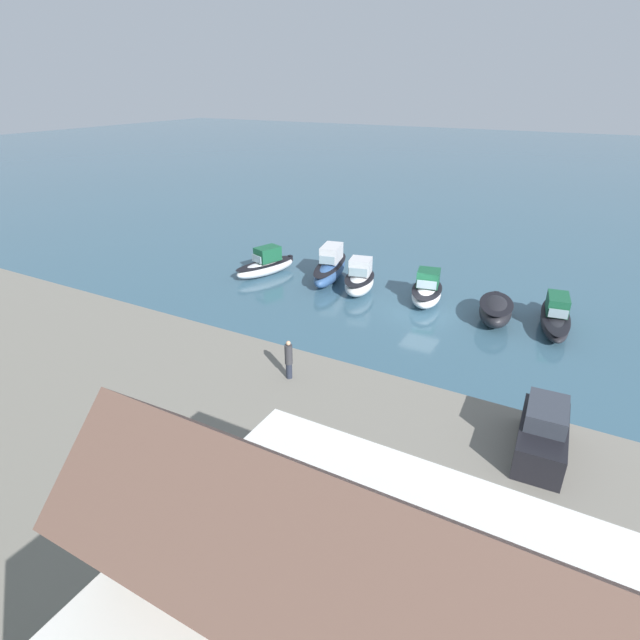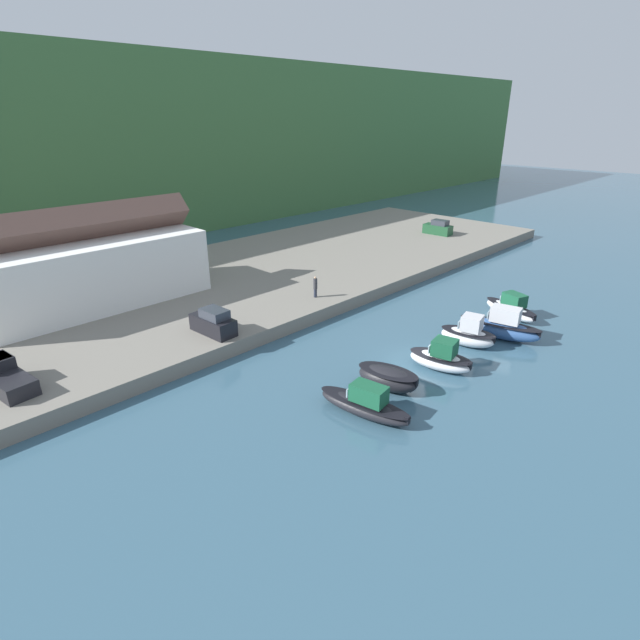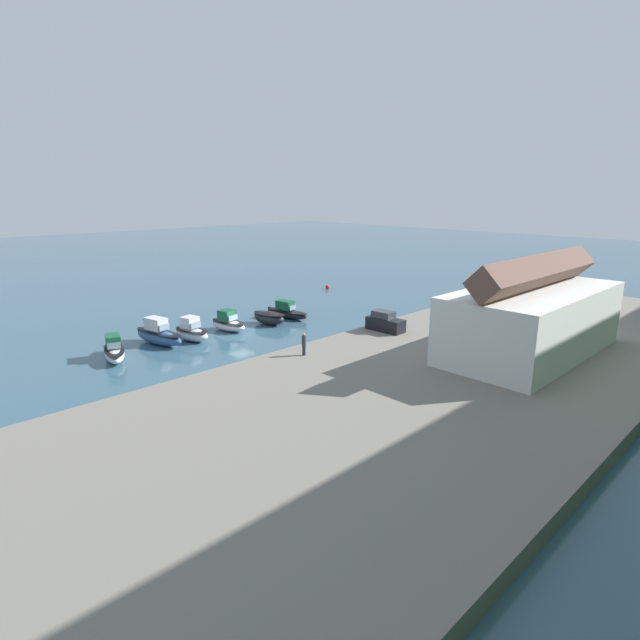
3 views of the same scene
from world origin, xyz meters
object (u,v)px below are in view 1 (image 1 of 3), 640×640
at_px(moored_boat_2, 427,291).
at_px(parked_car_3, 543,434).
at_px(moored_boat_0, 555,317).
at_px(moored_boat_3, 360,280).
at_px(person_on_quay, 289,359).
at_px(moored_boat_5, 266,265).
at_px(moored_boat_4, 330,268).
at_px(moored_boat_1, 495,311).

height_order(moored_boat_2, parked_car_3, parked_car_3).
height_order(moored_boat_0, moored_boat_3, moored_boat_3).
xyz_separation_m(moored_boat_0, moored_boat_3, (14.22, 0.51, 0.20)).
bearing_deg(parked_car_3, moored_boat_3, -48.02).
xyz_separation_m(parked_car_3, person_on_quay, (12.07, 0.10, 0.18)).
bearing_deg(moored_boat_3, moored_boat_5, -10.88).
relative_size(moored_boat_0, moored_boat_4, 0.95).
xyz_separation_m(moored_boat_4, parked_car_3, (-18.31, 16.33, 1.09)).
bearing_deg(moored_boat_5, moored_boat_3, -159.69).
xyz_separation_m(moored_boat_2, person_on_quay, (2.29, 15.80, 1.46)).
bearing_deg(moored_boat_2, moored_boat_5, -7.75).
height_order(moored_boat_0, moored_boat_4, moored_boat_4).
relative_size(moored_boat_2, moored_boat_4, 0.73).
xyz_separation_m(moored_boat_0, moored_boat_2, (8.95, -0.11, 0.09)).
bearing_deg(person_on_quay, moored_boat_1, -117.08).
bearing_deg(moored_boat_4, moored_boat_1, 161.00).
xyz_separation_m(moored_boat_0, person_on_quay, (11.24, 15.69, 1.55)).
height_order(moored_boat_4, parked_car_3, parked_car_3).
bearing_deg(moored_boat_2, moored_boat_4, -15.63).
bearing_deg(moored_boat_4, moored_boat_3, 147.12).
bearing_deg(moored_boat_2, moored_boat_1, 156.66).
bearing_deg(moored_boat_5, moored_boat_0, -159.52).
distance_m(moored_boat_0, moored_boat_3, 14.23).
relative_size(moored_boat_5, parked_car_3, 1.46).
relative_size(moored_boat_1, moored_boat_5, 0.78).
height_order(moored_boat_3, parked_car_3, parked_car_3).
xyz_separation_m(moored_boat_5, person_on_quay, (-11.68, 14.91, 1.49)).
relative_size(moored_boat_0, moored_boat_1, 1.40).
relative_size(moored_boat_1, moored_boat_4, 0.68).
distance_m(moored_boat_2, parked_car_3, 18.54).
xyz_separation_m(moored_boat_1, parked_car_3, (-4.55, 14.60, 1.32)).
distance_m(moored_boat_1, parked_car_3, 15.35).
height_order(moored_boat_0, parked_car_3, parked_car_3).
relative_size(moored_boat_0, moored_boat_2, 1.31).
xyz_separation_m(moored_boat_0, moored_boat_5, (22.92, 0.78, 0.07)).
xyz_separation_m(moored_boat_0, parked_car_3, (-0.83, 15.59, 1.37)).
height_order(moored_boat_0, moored_boat_5, moored_boat_5).
bearing_deg(moored_boat_4, moored_boat_5, 3.80).
bearing_deg(moored_boat_2, moored_boat_3, -4.65).
relative_size(moored_boat_1, moored_boat_2, 0.93).
bearing_deg(moored_boat_2, person_on_quay, 70.32).
bearing_deg(moored_boat_0, person_on_quay, 45.75).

